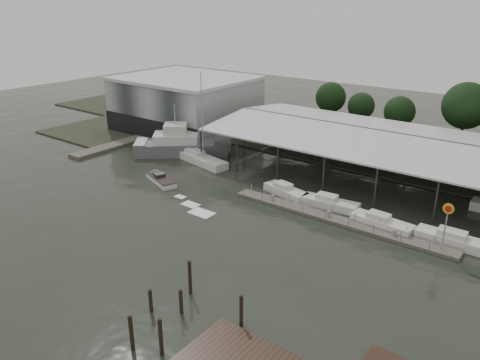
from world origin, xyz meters
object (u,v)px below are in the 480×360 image
Objects in this scene: shell_fuel_sign at (447,218)px; white_sailboat at (201,159)px; grey_trawler at (182,145)px; speedboat_underway at (160,179)px.

white_sailboat is at bearing 171.03° from shell_fuel_sign.
grey_trawler is 5.93m from white_sailboat.
shell_fuel_sign is 38.47m from speedboat_underway.
shell_fuel_sign is at bearing -49.98° from grey_trawler.
shell_fuel_sign is 45.20m from grey_trawler.
grey_trawler is 1.06× the size of white_sailboat.
white_sailboat reaches higher than speedboat_underway.
shell_fuel_sign is 0.38× the size of white_sailboat.
grey_trawler is at bearing 169.99° from shell_fuel_sign.
speedboat_underway is (0.70, -9.68, -0.26)m from white_sailboat.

